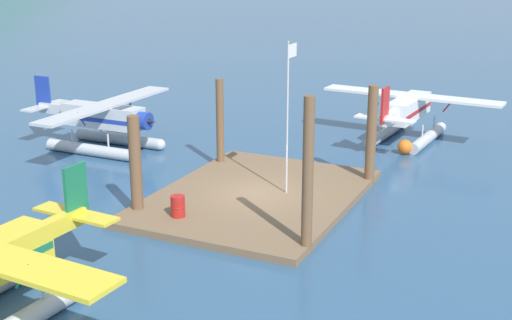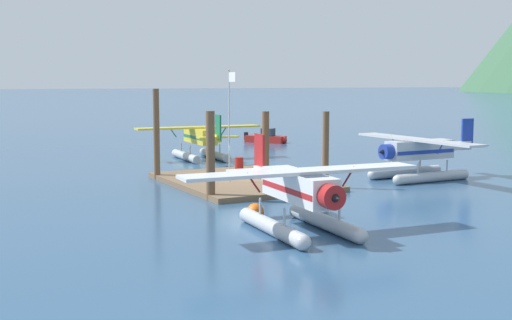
% 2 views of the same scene
% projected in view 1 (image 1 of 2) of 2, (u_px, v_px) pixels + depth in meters
% --- Properties ---
extents(ground_plane, '(1200.00, 1200.00, 0.00)m').
position_uv_depth(ground_plane, '(256.00, 200.00, 30.28)').
color(ground_plane, '#2D5175').
extents(dock_platform, '(11.20, 8.31, 0.30)m').
position_uv_depth(dock_platform, '(256.00, 197.00, 30.24)').
color(dock_platform, brown).
rests_on(dock_platform, ground).
extents(piling_near_left, '(0.40, 0.40, 5.86)m').
position_uv_depth(piling_near_left, '(308.00, 177.00, 24.12)').
color(piling_near_left, brown).
rests_on(piling_near_left, ground).
extents(piling_near_right, '(0.47, 0.47, 4.76)m').
position_uv_depth(piling_near_right, '(371.00, 136.00, 31.61)').
color(piling_near_right, brown).
rests_on(piling_near_right, ground).
extents(piling_far_left, '(0.50, 0.50, 4.28)m').
position_uv_depth(piling_far_left, '(136.00, 166.00, 27.92)').
color(piling_far_left, brown).
rests_on(piling_far_left, ground).
extents(piling_far_right, '(0.39, 0.39, 4.56)m').
position_uv_depth(piling_far_right, '(220.00, 124.00, 34.30)').
color(piling_far_right, brown).
rests_on(piling_far_right, ground).
extents(flagpole, '(0.95, 0.10, 6.72)m').
position_uv_depth(flagpole, '(289.00, 101.00, 29.19)').
color(flagpole, silver).
rests_on(flagpole, dock_platform).
extents(fuel_drum, '(0.62, 0.62, 0.88)m').
position_uv_depth(fuel_drum, '(178.00, 206.00, 27.45)').
color(fuel_drum, '#AD1E19').
rests_on(fuel_drum, dock_platform).
extents(mooring_buoy, '(0.80, 0.80, 0.80)m').
position_uv_depth(mooring_buoy, '(405.00, 147.00, 37.03)').
color(mooring_buoy, orange).
rests_on(mooring_buoy, ground).
extents(seaplane_white_stbd_aft, '(7.97, 10.48, 3.84)m').
position_uv_depth(seaplane_white_stbd_aft, '(408.00, 114.00, 39.42)').
color(seaplane_white_stbd_aft, '#B7BABF').
rests_on(seaplane_white_stbd_aft, ground).
extents(seaplane_silver_bow_right, '(10.40, 7.98, 3.84)m').
position_uv_depth(seaplane_silver_bow_right, '(104.00, 122.00, 37.44)').
color(seaplane_silver_bow_right, '#B7BABF').
rests_on(seaplane_silver_bow_right, ground).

